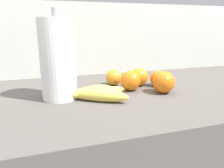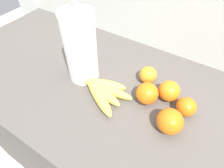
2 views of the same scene
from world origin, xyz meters
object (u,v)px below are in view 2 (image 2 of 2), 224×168
banana_bunch (102,90)px  orange_front (170,121)px  orange_right (146,93)px  orange_center (186,107)px  paper_towel_roll (81,48)px  orange_back_right (169,91)px  orange_far_right (148,75)px

banana_bunch → orange_front: orange_front is taller
orange_right → orange_center: size_ratio=1.19×
orange_front → banana_bunch: bearing=177.8°
orange_front → paper_towel_roll: paper_towel_roll is taller
orange_back_right → orange_far_right: (-0.10, 0.04, -0.00)m
banana_bunch → orange_right: size_ratio=2.75×
orange_back_right → orange_center: 0.08m
orange_back_right → orange_center: size_ratio=1.14×
orange_right → orange_center: (0.14, 0.02, -0.01)m
orange_right → orange_far_right: bearing=110.9°
paper_towel_roll → orange_far_right: bearing=24.4°
orange_front → orange_right: bearing=149.1°
banana_bunch → orange_back_right: (0.22, 0.11, 0.02)m
orange_far_right → paper_towel_roll: 0.28m
orange_right → orange_far_right: 0.10m
orange_back_right → banana_bunch: bearing=-152.5°
orange_front → paper_towel_roll: 0.40m
orange_back_right → orange_front: size_ratio=0.92×
orange_front → orange_far_right: size_ratio=1.22×
orange_right → paper_towel_roll: paper_towel_roll is taller
banana_bunch → orange_far_right: 0.19m
orange_far_right → orange_center: bearing=-22.2°
orange_front → orange_far_right: orange_front is taller
orange_right → orange_center: orange_right is taller
orange_right → orange_back_right: 0.09m
banana_bunch → orange_center: orange_center is taller
banana_bunch → orange_center: bearing=15.5°
orange_far_right → orange_back_right: bearing=-21.1°
orange_center → orange_far_right: size_ratio=0.98×
orange_back_right → orange_right: bearing=-139.8°
orange_back_right → orange_center: bearing=-23.7°
orange_center → paper_towel_roll: (-0.41, -0.04, 0.10)m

